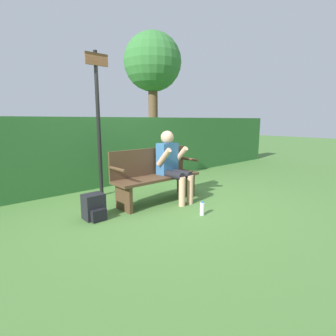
{
  "coord_description": "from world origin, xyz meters",
  "views": [
    {
      "loc": [
        -2.77,
        -3.41,
        1.41
      ],
      "look_at": [
        0.15,
        -0.1,
        0.6
      ],
      "focal_mm": 28.0,
      "sensor_mm": 36.0,
      "label": 1
    }
  ],
  "objects_px": {
    "water_bottle": "(202,209)",
    "backpack": "(94,207)",
    "park_bench": "(155,175)",
    "tree": "(153,64)",
    "signpost": "(98,117)",
    "person_seated": "(172,163)"
  },
  "relations": [
    {
      "from": "person_seated",
      "to": "signpost",
      "type": "bearing_deg",
      "value": 126.27
    },
    {
      "from": "park_bench",
      "to": "signpost",
      "type": "height_order",
      "value": "signpost"
    },
    {
      "from": "backpack",
      "to": "tree",
      "type": "height_order",
      "value": "tree"
    },
    {
      "from": "signpost",
      "to": "tree",
      "type": "xyz_separation_m",
      "value": [
        4.1,
        3.61,
        1.99
      ]
    },
    {
      "from": "water_bottle",
      "to": "signpost",
      "type": "distance_m",
      "value": 2.47
    },
    {
      "from": "park_bench",
      "to": "person_seated",
      "type": "distance_m",
      "value": 0.36
    },
    {
      "from": "person_seated",
      "to": "signpost",
      "type": "relative_size",
      "value": 0.47
    },
    {
      "from": "park_bench",
      "to": "tree",
      "type": "bearing_deg",
      "value": 52.02
    },
    {
      "from": "backpack",
      "to": "tree",
      "type": "bearing_deg",
      "value": 44.31
    },
    {
      "from": "park_bench",
      "to": "signpost",
      "type": "xyz_separation_m",
      "value": [
        -0.54,
        0.95,
        0.99
      ]
    },
    {
      "from": "signpost",
      "to": "person_seated",
      "type": "bearing_deg",
      "value": -53.73
    },
    {
      "from": "signpost",
      "to": "tree",
      "type": "relative_size",
      "value": 0.57
    },
    {
      "from": "backpack",
      "to": "signpost",
      "type": "height_order",
      "value": "signpost"
    },
    {
      "from": "park_bench",
      "to": "signpost",
      "type": "relative_size",
      "value": 0.62
    },
    {
      "from": "park_bench",
      "to": "backpack",
      "type": "bearing_deg",
      "value": -176.38
    },
    {
      "from": "person_seated",
      "to": "water_bottle",
      "type": "xyz_separation_m",
      "value": [
        -0.17,
        -0.87,
        -0.58
      ]
    },
    {
      "from": "park_bench",
      "to": "person_seated",
      "type": "xyz_separation_m",
      "value": [
        0.26,
        -0.14,
        0.21
      ]
    },
    {
      "from": "water_bottle",
      "to": "signpost",
      "type": "xyz_separation_m",
      "value": [
        -0.63,
        1.96,
        1.36
      ]
    },
    {
      "from": "park_bench",
      "to": "tree",
      "type": "relative_size",
      "value": 0.35
    },
    {
      "from": "park_bench",
      "to": "backpack",
      "type": "relative_size",
      "value": 4.41
    },
    {
      "from": "water_bottle",
      "to": "backpack",
      "type": "bearing_deg",
      "value": 143.95
    },
    {
      "from": "backpack",
      "to": "water_bottle",
      "type": "height_order",
      "value": "backpack"
    }
  ]
}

